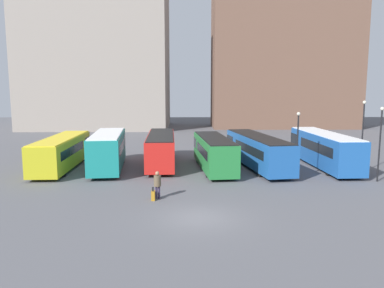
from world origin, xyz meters
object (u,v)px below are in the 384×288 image
(suitcase, at_px, (153,195))
(lamp_post_2, at_px, (298,140))
(bus_5, at_px, (324,148))
(bus_3, at_px, (214,152))
(bus_2, at_px, (161,148))
(bus_0, at_px, (62,151))
(lamp_post_0, at_px, (363,132))
(bus_1, at_px, (108,150))
(traveler, at_px, (157,182))
(lamp_post_1, at_px, (380,138))
(bus_4, at_px, (257,150))

(suitcase, xyz_separation_m, lamp_post_2, (11.08, 5.92, 2.87))
(bus_5, relative_size, lamp_post_2, 2.22)
(bus_3, relative_size, bus_5, 0.87)
(bus_2, xyz_separation_m, lamp_post_2, (11.35, -5.94, 1.57))
(bus_3, bearing_deg, bus_2, 61.47)
(bus_0, xyz_separation_m, lamp_post_0, (26.44, -2.78, 2.07))
(lamp_post_0, bearing_deg, bus_1, 174.52)
(traveler, distance_m, lamp_post_1, 17.67)
(lamp_post_0, bearing_deg, bus_3, 170.72)
(lamp_post_1, bearing_deg, lamp_post_0, 90.87)
(bus_3, bearing_deg, bus_1, 83.98)
(traveler, bearing_deg, lamp_post_1, -75.21)
(bus_1, height_order, bus_3, bus_1)
(lamp_post_1, relative_size, lamp_post_2, 1.08)
(bus_0, xyz_separation_m, bus_4, (18.04, 0.19, 0.05))
(lamp_post_1, bearing_deg, bus_2, 158.22)
(bus_4, xyz_separation_m, traveler, (-8.50, -10.25, -0.53))
(bus_0, bearing_deg, lamp_post_2, -104.53)
(traveler, xyz_separation_m, suitcase, (-0.25, -0.45, -0.76))
(bus_2, height_order, bus_5, bus_5)
(bus_0, height_order, lamp_post_1, lamp_post_1)
(traveler, relative_size, lamp_post_2, 0.34)
(suitcase, height_order, lamp_post_1, lamp_post_1)
(lamp_post_0, bearing_deg, bus_0, 174.00)
(lamp_post_1, bearing_deg, bus_1, 167.34)
(bus_1, relative_size, traveler, 5.38)
(bus_2, relative_size, bus_4, 0.90)
(bus_1, bearing_deg, bus_3, -96.59)
(traveler, bearing_deg, bus_2, 2.79)
(bus_2, relative_size, lamp_post_1, 1.94)
(bus_0, xyz_separation_m, bus_2, (9.02, 1.35, 0.06))
(traveler, distance_m, suitcase, 0.92)
(traveler, height_order, lamp_post_2, lamp_post_2)
(bus_2, height_order, lamp_post_0, lamp_post_0)
(traveler, relative_size, lamp_post_1, 0.31)
(lamp_post_1, bearing_deg, bus_5, 109.95)
(traveler, relative_size, suitcase, 1.97)
(bus_1, xyz_separation_m, lamp_post_1, (22.13, -4.97, 1.64))
(bus_5, bearing_deg, traveler, 122.91)
(bus_3, distance_m, suitcase, 10.89)
(bus_4, bearing_deg, lamp_post_2, -162.69)
(bus_1, bearing_deg, lamp_post_1, -108.79)
(bus_4, distance_m, traveler, 13.32)
(lamp_post_1, bearing_deg, bus_4, 145.42)
(bus_4, bearing_deg, bus_3, 94.03)
(traveler, xyz_separation_m, lamp_post_0, (16.90, 7.28, 2.55))
(lamp_post_2, bearing_deg, bus_1, 166.22)
(bus_5, relative_size, suitcase, 12.89)
(bus_4, relative_size, bus_5, 1.06)
(bus_5, height_order, lamp_post_1, lamp_post_1)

